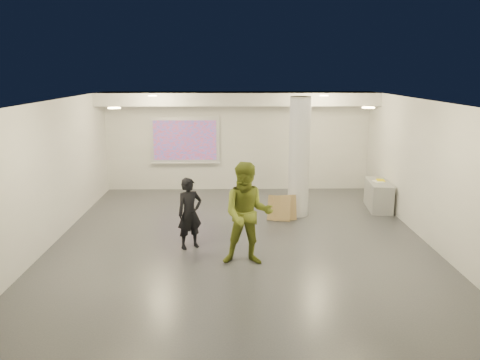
{
  "coord_description": "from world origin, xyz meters",
  "views": [
    {
      "loc": [
        -0.18,
        -9.65,
        3.61
      ],
      "look_at": [
        0.0,
        0.4,
        1.25
      ],
      "focal_mm": 35.0,
      "sensor_mm": 36.0,
      "label": 1
    }
  ],
  "objects_px": {
    "column": "(299,157)",
    "man": "(248,214)",
    "credenza": "(379,195)",
    "projection_screen": "(185,141)",
    "woman": "(190,213)"
  },
  "relations": [
    {
      "from": "column",
      "to": "man",
      "type": "height_order",
      "value": "column"
    },
    {
      "from": "man",
      "to": "credenza",
      "type": "bearing_deg",
      "value": 46.36
    },
    {
      "from": "projection_screen",
      "to": "credenza",
      "type": "distance_m",
      "value": 5.86
    },
    {
      "from": "woman",
      "to": "man",
      "type": "xyz_separation_m",
      "value": [
        1.16,
        -0.84,
        0.24
      ]
    },
    {
      "from": "woman",
      "to": "column",
      "type": "bearing_deg",
      "value": 11.31
    },
    {
      "from": "column",
      "to": "projection_screen",
      "type": "height_order",
      "value": "column"
    },
    {
      "from": "column",
      "to": "woman",
      "type": "bearing_deg",
      "value": -138.87
    },
    {
      "from": "woman",
      "to": "projection_screen",
      "type": "bearing_deg",
      "value": 66.6
    },
    {
      "from": "projection_screen",
      "to": "woman",
      "type": "height_order",
      "value": "projection_screen"
    },
    {
      "from": "woman",
      "to": "man",
      "type": "relative_size",
      "value": 0.75
    },
    {
      "from": "credenza",
      "to": "man",
      "type": "distance_m",
      "value": 5.1
    },
    {
      "from": "projection_screen",
      "to": "woman",
      "type": "relative_size",
      "value": 1.41
    },
    {
      "from": "credenza",
      "to": "man",
      "type": "bearing_deg",
      "value": -129.76
    },
    {
      "from": "projection_screen",
      "to": "man",
      "type": "xyz_separation_m",
      "value": [
        1.71,
        -5.73,
        -0.54
      ]
    },
    {
      "from": "woman",
      "to": "man",
      "type": "distance_m",
      "value": 1.46
    }
  ]
}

